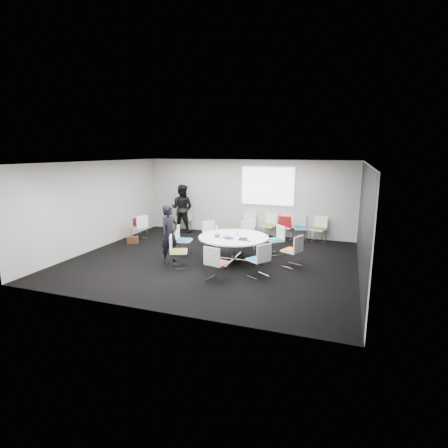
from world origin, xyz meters
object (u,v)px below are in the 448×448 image
(chair_ring_d, at_px, (212,240))
(brown_bag, at_px, (133,240))
(chair_back_a, at_px, (250,229))
(chair_ring_e, at_px, (183,246))
(chair_person_back, at_px, (184,224))
(person_main, at_px, (169,234))
(chair_ring_c, at_px, (248,240))
(maroon_bag, at_px, (139,222))
(chair_back_c, at_px, (286,232))
(chair_ring_b, at_px, (275,245))
(cup, at_px, (237,234))
(chair_back_d, at_px, (300,233))
(person_back, at_px, (182,208))
(chair_ring_a, at_px, (292,257))
(chair_spare_left, at_px, (140,232))
(chair_back_b, at_px, (268,230))
(laptop, at_px, (219,236))
(conference_table, at_px, (234,244))
(chair_ring_f, at_px, (178,257))
(chair_back_e, at_px, (318,234))
(chair_ring_g, at_px, (216,270))
(chair_ring_h, at_px, (258,266))

(chair_ring_d, height_order, brown_bag, chair_ring_d)
(chair_back_a, bearing_deg, chair_ring_e, 54.27)
(chair_person_back, distance_m, person_main, 4.06)
(chair_ring_c, distance_m, maroon_bag, 4.02)
(chair_back_c, distance_m, brown_bag, 5.39)
(chair_ring_b, height_order, cup, chair_ring_b)
(chair_ring_c, xyz_separation_m, brown_bag, (-3.89, -0.71, -0.16))
(chair_back_d, height_order, maroon_bag, chair_back_d)
(person_back, bearing_deg, maroon_bag, 58.11)
(cup, distance_m, brown_bag, 4.01)
(chair_ring_a, distance_m, chair_spare_left, 5.73)
(chair_ring_e, relative_size, chair_back_b, 1.00)
(chair_ring_b, height_order, chair_back_b, same)
(person_back, bearing_deg, chair_ring_b, 153.26)
(chair_back_d, xyz_separation_m, person_back, (-4.54, -0.16, 0.65))
(chair_back_d, xyz_separation_m, laptop, (-1.88, -3.20, 0.47))
(conference_table, relative_size, chair_ring_f, 2.26)
(chair_back_e, bearing_deg, chair_back_a, 16.89)
(chair_back_b, bearing_deg, maroon_bag, 36.12)
(chair_person_back, bearing_deg, chair_back_a, 178.77)
(maroon_bag, distance_m, brown_bag, 0.78)
(brown_bag, bearing_deg, chair_back_b, 29.50)
(chair_ring_f, bearing_deg, person_back, -178.48)
(conference_table, height_order, chair_ring_f, chair_ring_f)
(chair_back_a, relative_size, chair_back_c, 1.00)
(chair_ring_g, distance_m, chair_spare_left, 4.97)
(cup, bearing_deg, chair_back_e, 54.83)
(chair_back_b, relative_size, maroon_bag, 2.20)
(chair_ring_g, height_order, chair_person_back, same)
(conference_table, distance_m, chair_back_e, 3.74)
(conference_table, xyz_separation_m, chair_back_a, (-0.38, 3.07, -0.24))
(chair_back_d, relative_size, person_main, 0.54)
(person_back, xyz_separation_m, cup, (3.11, -2.75, -0.15))
(chair_ring_g, height_order, chair_ring_h, same)
(person_back, bearing_deg, chair_back_c, 179.94)
(maroon_bag, bearing_deg, person_back, 60.53)
(chair_back_b, height_order, chair_person_back, same)
(cup, height_order, maroon_bag, cup)
(conference_table, bearing_deg, chair_ring_d, 136.41)
(chair_ring_f, bearing_deg, chair_back_d, 123.12)
(chair_ring_d, height_order, chair_back_a, same)
(chair_ring_a, height_order, maroon_bag, chair_ring_a)
(chair_ring_e, bearing_deg, maroon_bag, -126.24)
(chair_ring_c, xyz_separation_m, chair_ring_h, (0.96, -2.42, 0.00))
(chair_ring_a, xyz_separation_m, laptop, (-2.05, -0.20, 0.47))
(maroon_bag, bearing_deg, chair_back_d, 18.12)
(chair_back_d, relative_size, person_back, 0.48)
(chair_ring_b, bearing_deg, cup, 92.48)
(chair_ring_d, bearing_deg, chair_ring_f, 34.81)
(chair_person_back, bearing_deg, chair_back_b, 179.06)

